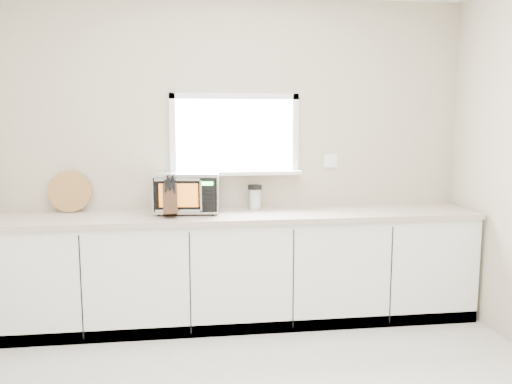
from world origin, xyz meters
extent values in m
cube|color=#B8AB92|center=(0.00, 2.00, 1.35)|extent=(4.00, 0.02, 2.70)
cube|color=white|center=(0.00, 1.99, 1.55)|extent=(1.00, 0.02, 0.60)
cube|color=white|center=(0.00, 1.92, 1.23)|extent=(1.12, 0.16, 0.03)
cube|color=white|center=(0.00, 1.97, 1.88)|extent=(1.10, 0.04, 0.05)
cube|color=white|center=(0.00, 1.97, 1.23)|extent=(1.10, 0.04, 0.05)
cube|color=white|center=(-0.53, 1.97, 1.55)|extent=(0.05, 0.04, 0.70)
cube|color=white|center=(0.53, 1.97, 1.55)|extent=(0.05, 0.04, 0.70)
cube|color=white|center=(0.85, 1.99, 1.32)|extent=(0.12, 0.01, 0.12)
cube|color=white|center=(0.00, 1.70, 0.44)|extent=(3.92, 0.60, 0.88)
cube|color=#BAA699|center=(0.00, 1.69, 0.90)|extent=(3.92, 0.64, 0.04)
cylinder|color=black|center=(-0.64, 1.66, 0.93)|extent=(0.02, 0.02, 0.02)
cylinder|color=black|center=(-0.61, 1.97, 0.93)|extent=(0.02, 0.02, 0.02)
cylinder|color=black|center=(-0.21, 1.63, 0.93)|extent=(0.02, 0.02, 0.02)
cylinder|color=black|center=(-0.18, 1.93, 0.93)|extent=(0.02, 0.02, 0.02)
cube|color=#B8BBC0|center=(-0.41, 1.80, 1.09)|extent=(0.55, 0.43, 0.31)
cube|color=black|center=(-0.43, 1.60, 1.09)|extent=(0.49, 0.06, 0.27)
cube|color=orange|center=(-0.48, 1.60, 1.09)|extent=(0.30, 0.03, 0.19)
cylinder|color=silver|center=(-0.31, 1.56, 1.09)|extent=(0.02, 0.02, 0.24)
cube|color=black|center=(-0.25, 1.58, 1.09)|extent=(0.12, 0.02, 0.27)
cube|color=#19FF33|center=(-0.25, 1.57, 1.18)|extent=(0.09, 0.01, 0.03)
cube|color=silver|center=(-0.41, 1.80, 1.25)|extent=(0.55, 0.43, 0.01)
cube|color=#4A2D1A|center=(-0.55, 1.61, 1.06)|extent=(0.13, 0.24, 0.27)
cube|color=black|center=(-0.57, 1.55, 1.17)|extent=(0.02, 0.05, 0.10)
cube|color=black|center=(-0.54, 1.55, 1.18)|extent=(0.02, 0.05, 0.10)
cube|color=black|center=(-0.51, 1.56, 1.16)|extent=(0.02, 0.05, 0.10)
cube|color=black|center=(-0.56, 1.55, 1.20)|extent=(0.02, 0.05, 0.10)
cube|color=black|center=(-0.52, 1.56, 1.20)|extent=(0.02, 0.05, 0.10)
cylinder|color=#AA7942|center=(-1.37, 1.94, 1.09)|extent=(0.34, 0.08, 0.34)
cylinder|color=#B8BBC0|center=(0.16, 1.86, 1.01)|extent=(0.15, 0.15, 0.17)
cylinder|color=black|center=(0.16, 1.86, 1.11)|extent=(0.14, 0.14, 0.04)
camera|label=1|loc=(-0.39, -2.30, 1.64)|focal=35.00mm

